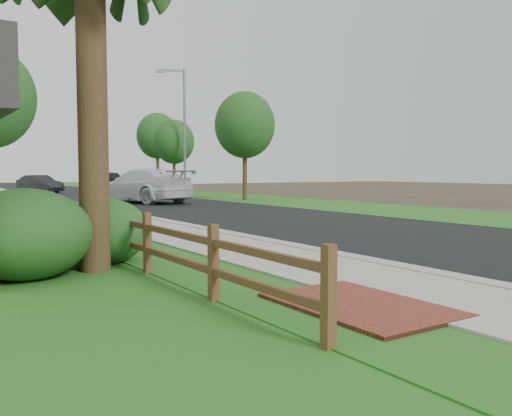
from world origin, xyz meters
TOP-DOWN VIEW (x-y plane):
  - ground at (0.00, 0.00)m, footprint 120.00×120.00m
  - road at (4.60, 35.00)m, footprint 8.00×90.00m
  - curb at (0.40, 35.00)m, footprint 0.40×90.00m
  - wet_gutter at (0.75, 35.00)m, footprint 0.50×90.00m
  - sidewalk at (-0.90, 35.00)m, footprint 2.20×90.00m
  - verge_far at (11.50, 35.00)m, footprint 6.00×90.00m
  - brick_patch at (-2.20, -1.00)m, footprint 1.60×2.40m
  - ranch_fence at (-3.60, 6.40)m, footprint 0.12×16.92m
  - white_suv at (4.06, 22.81)m, footprint 4.46×7.00m
  - dark_car_mid at (7.20, 38.51)m, footprint 3.07×5.51m
  - dark_car_far at (2.00, 39.78)m, footprint 3.08×4.58m
  - streetlight at (10.88, 31.96)m, footprint 2.16×0.84m
  - shrub_a at (-3.90, 4.31)m, footprint 2.04×2.04m
  - shrub_b at (-5.46, 3.53)m, footprint 2.41×2.41m
  - tree_near_right at (10.18, 21.76)m, footprint 3.63×3.63m
  - tree_mid_right at (11.22, 34.26)m, footprint 3.26×3.26m
  - tree_far_right at (13.00, 41.88)m, footprint 3.91×3.91m

SIDE VIEW (x-z plane):
  - ground at x=0.00m, z-range 0.00..0.00m
  - road at x=4.60m, z-range 0.00..0.02m
  - verge_far at x=11.50m, z-range 0.00..0.04m
  - wet_gutter at x=0.75m, z-range 0.02..0.02m
  - sidewalk at x=-0.90m, z-range 0.00..0.10m
  - brick_patch at x=-2.20m, z-range 0.00..0.11m
  - curb at x=0.40m, z-range 0.00..0.12m
  - ranch_fence at x=-3.60m, z-range 0.07..1.17m
  - shrub_a at x=-3.90m, z-range 0.00..1.30m
  - dark_car_far at x=2.00m, z-range 0.02..1.45m
  - shrub_b at x=-5.46m, z-range 0.00..1.54m
  - dark_car_mid at x=7.20m, z-range 0.02..1.79m
  - white_suv at x=4.06m, z-range 0.02..1.91m
  - tree_mid_right at x=11.22m, z-range 1.15..7.06m
  - tree_near_right at x=10.18m, z-range 1.26..7.80m
  - tree_far_right at x=13.00m, z-range 1.44..8.64m
  - streetlight at x=10.88m, z-range 0.64..10.21m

